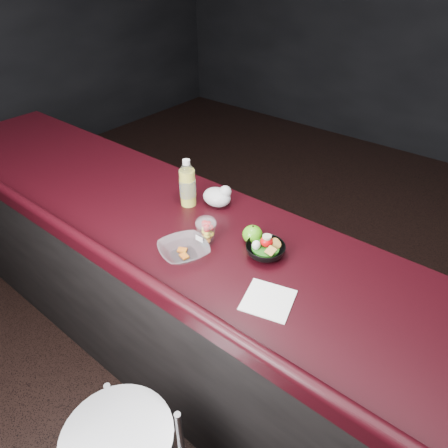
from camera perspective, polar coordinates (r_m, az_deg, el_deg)
The scene contains 10 objects.
ground at distance 2.24m, azimuth -4.60°, elevation -28.09°, with size 8.00×8.00×0.00m, color black.
room_shell at distance 1.03m, azimuth -9.85°, elevation 25.25°, with size 8.00×8.00×8.00m.
counter at distance 1.93m, azimuth 0.89°, elevation -15.08°, with size 4.06×0.71×1.02m.
lemonade_bottle at distance 1.79m, azimuth -5.21°, elevation 5.40°, with size 0.07×0.07×0.22m.
fruit_cup at distance 1.56m, azimuth -2.58°, elevation -0.87°, with size 0.08×0.08×0.12m.
green_apple at distance 1.58m, azimuth 4.09°, elevation -1.48°, with size 0.08×0.08×0.08m.
plastic_bag at distance 1.80m, azimuth -0.87°, elevation 3.97°, with size 0.13×0.11×0.10m.
snack_bowl at distance 1.53m, azimuth 5.89°, elevation -3.59°, with size 0.20×0.20×0.08m.
takeout_bowl at distance 1.53m, azimuth -5.76°, elevation -3.77°, with size 0.25×0.25×0.05m.
paper_napkin at distance 1.37m, azimuth 6.32°, elevation -10.74°, with size 0.16×0.16×0.00m, color white.
Camera 1 is at (0.75, -0.68, 2.00)m, focal length 32.00 mm.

